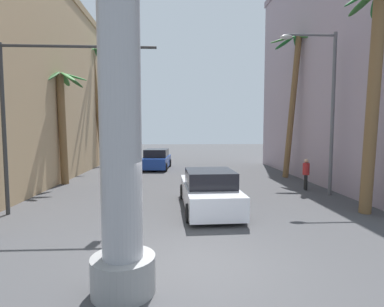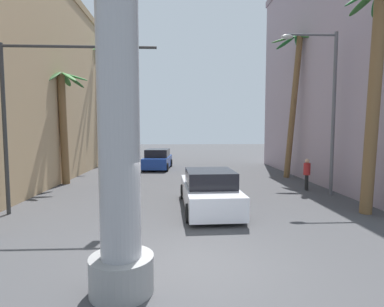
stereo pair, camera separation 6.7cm
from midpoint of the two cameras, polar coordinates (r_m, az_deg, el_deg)
The scene contains 12 objects.
ground_plane at distance 16.82m, azimuth -1.18°, elevation -6.00°, with size 92.83×92.83×0.00m, color #424244.
building_left at distance 22.50m, azimuth -32.00°, elevation 11.17°, with size 8.27×21.98×11.85m.
building_right at distance 21.92m, azimuth 30.50°, elevation 14.58°, with size 7.95×17.68×14.23m.
street_lamp at distance 15.32m, azimuth 23.86°, elevation 9.61°, with size 2.63×0.28×7.51m.
traffic_light_mast at distance 12.00m, azimuth -25.49°, elevation 10.09°, with size 5.53×0.32×6.13m.
car_lead at distance 11.74m, azimuth 3.04°, elevation -7.15°, with size 2.18×5.05×1.56m.
car_far at distance 23.70m, azimuth -6.83°, elevation -1.15°, with size 2.24×4.34×1.56m.
palm_tree_mid_left at distance 18.35m, azimuth -23.60°, elevation 6.75°, with size 2.80×2.76×6.31m.
palm_tree_mid_right at distance 20.33m, azimuth 18.54°, elevation 11.27°, with size 3.14×2.99×9.06m.
palm_tree_far_left at distance 26.20m, azimuth -17.66°, elevation 11.08°, with size 3.15×2.87×9.67m.
palm_tree_near_right at distance 12.62m, azimuth 31.30°, elevation 11.41°, with size 2.71×2.67×8.12m.
pedestrian_mid_right at distance 16.40m, azimuth 20.78°, elevation -3.28°, with size 0.41×0.41×1.60m.
Camera 1 is at (-0.55, -6.52, 3.09)m, focal length 28.00 mm.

